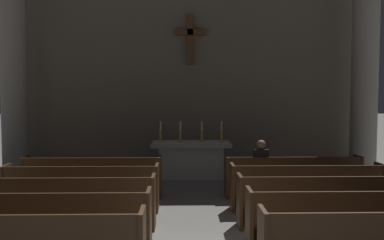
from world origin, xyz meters
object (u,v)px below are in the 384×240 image
object	(u,v)px
candlestick_outer_left	(161,135)
altar	(191,159)
pew_left_row_2	(48,221)
candlestick_inner_left	(180,135)
pew_right_row_4	(307,187)
lone_worshipper	(260,167)
candlestick_outer_right	(222,135)
pew_right_row_2	(348,219)
pew_right_row_3	(324,201)
candlestick_inner_right	(202,135)
column_left_third	(14,71)
pew_right_row_5	(293,176)
pew_left_row_4	(82,188)
pew_left_row_5	(93,177)
column_right_third	(365,71)
pew_left_row_3	(67,202)

from	to	relation	value
candlestick_outer_left	altar	bearing A→B (deg)	0.00
pew_left_row_2	candlestick_inner_left	distance (m)	6.09
pew_right_row_4	candlestick_inner_left	bearing A→B (deg)	126.91
pew_left_row_2	lone_worshipper	bearing A→B (deg)	41.94
candlestick_inner_left	candlestick_outer_right	distance (m)	1.15
pew_right_row_2	candlestick_outer_right	distance (m)	5.93
pew_right_row_3	candlestick_inner_right	distance (m)	5.04
pew_right_row_4	candlestick_inner_right	bearing A→B (deg)	119.98
column_left_third	candlestick_inner_left	size ratio (longest dim) A/B	10.78
pew_right_row_5	candlestick_inner_right	distance (m)	3.13
pew_left_row_4	altar	world-z (taller)	altar
pew_left_row_5	column_right_third	world-z (taller)	column_right_third
pew_right_row_2	candlestick_outer_right	size ratio (longest dim) A/B	5.42
candlestick_outer_left	pew_left_row_5	bearing A→B (deg)	-121.89
column_right_third	candlestick_outer_right	xyz separation A→B (m)	(-4.09, -0.22, -1.81)
candlestick_outer_left	candlestick_inner_left	bearing A→B (deg)	0.00
pew_left_row_5	lone_worshipper	bearing A→B (deg)	0.57
pew_right_row_5	pew_right_row_3	bearing A→B (deg)	-90.00
pew_right_row_2	pew_left_row_2	bearing A→B (deg)	180.00
candlestick_outer_left	candlestick_inner_left	size ratio (longest dim) A/B	1.00
pew_right_row_4	lone_worshipper	xyz separation A→B (m)	(-0.75, 1.17, 0.22)
pew_left_row_3	pew_right_row_4	distance (m)	4.71
pew_left_row_3	lone_worshipper	distance (m)	4.47
pew_left_row_5	pew_right_row_2	world-z (taller)	same
candlestick_inner_left	pew_right_row_3	bearing A→B (deg)	-60.53
pew_right_row_5	candlestick_outer_right	bearing A→B (deg)	121.89
column_left_third	altar	world-z (taller)	column_left_third
pew_right_row_4	candlestick_inner_right	distance (m)	4.04
pew_left_row_4	pew_right_row_5	size ratio (longest dim) A/B	1.00
altar	lone_worshipper	bearing A→B (deg)	-55.84
pew_right_row_2	candlestick_inner_left	distance (m)	6.31
pew_left_row_3	candlestick_outer_left	size ratio (longest dim) A/B	5.42
lone_worshipper	pew_left_row_4	bearing A→B (deg)	-162.98
pew_left_row_3	pew_left_row_4	size ratio (longest dim) A/B	1.00
candlestick_outer_right	column_left_third	bearing A→B (deg)	177.84
pew_left_row_4	candlestick_outer_right	bearing A→B (deg)	47.67
pew_right_row_2	pew_right_row_4	size ratio (longest dim) A/B	1.00
pew_right_row_3	candlestick_inner_right	xyz separation A→B (m)	(-1.99, 4.58, 0.71)
pew_right_row_3	altar	xyz separation A→B (m)	(-2.29, 4.58, 0.06)
pew_right_row_2	candlestick_outer_right	world-z (taller)	candlestick_outer_right
pew_left_row_2	candlestick_outer_right	size ratio (longest dim) A/B	5.42
altar	candlestick_outer_left	bearing A→B (deg)	180.00
candlestick_outer_left	lone_worshipper	world-z (taller)	candlestick_outer_left
pew_left_row_2	pew_right_row_4	bearing A→B (deg)	26.38
pew_right_row_3	lone_worshipper	xyz separation A→B (m)	(-0.75, 2.31, 0.22)
pew_right_row_3	pew_right_row_4	world-z (taller)	same
pew_right_row_2	lone_worshipper	distance (m)	3.53
pew_left_row_4	pew_left_row_3	bearing A→B (deg)	-90.00
pew_left_row_5	pew_right_row_3	bearing A→B (deg)	-26.38
pew_right_row_3	candlestick_inner_right	bearing A→B (deg)	113.46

